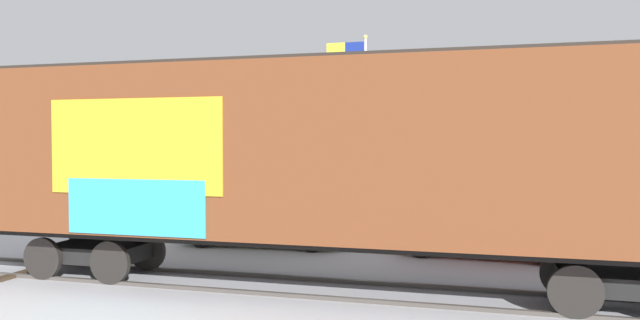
# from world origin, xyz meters

# --- Properties ---
(ground_plane) EXTENTS (260.00, 260.00, 0.00)m
(ground_plane) POSITION_xyz_m (0.00, 0.00, 0.00)
(ground_plane) COLOR #B2B5BC
(track) EXTENTS (59.93, 6.33, 0.08)m
(track) POSITION_xyz_m (-1.06, -0.03, 0.04)
(track) COLOR #4C4742
(track) RESTS_ON ground_plane
(freight_car) EXTENTS (17.27, 4.14, 4.79)m
(freight_car) POSITION_xyz_m (-0.70, -0.00, 2.77)
(freight_car) COLOR brown
(freight_car) RESTS_ON ground_plane
(flagpole) EXTENTS (1.73, 0.18, 7.36)m
(flagpole) POSITION_xyz_m (-3.67, 12.06, 4.86)
(flagpole) COLOR silver
(flagpole) RESTS_ON ground_plane
(hillside) EXTENTS (118.25, 37.12, 12.59)m
(hillside) POSITION_xyz_m (-0.07, 75.28, 4.14)
(hillside) COLOR gray
(hillside) RESTS_ON ground_plane
(parked_car_green) EXTENTS (4.95, 2.42, 1.72)m
(parked_car_green) POSITION_xyz_m (-4.26, 4.42, 0.87)
(parked_car_green) COLOR #1E5933
(parked_car_green) RESTS_ON ground_plane
(parked_car_red) EXTENTS (4.52, 1.90, 1.80)m
(parked_car_red) POSITION_xyz_m (1.96, 4.88, 0.88)
(parked_car_red) COLOR #B21E1E
(parked_car_red) RESTS_ON ground_plane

